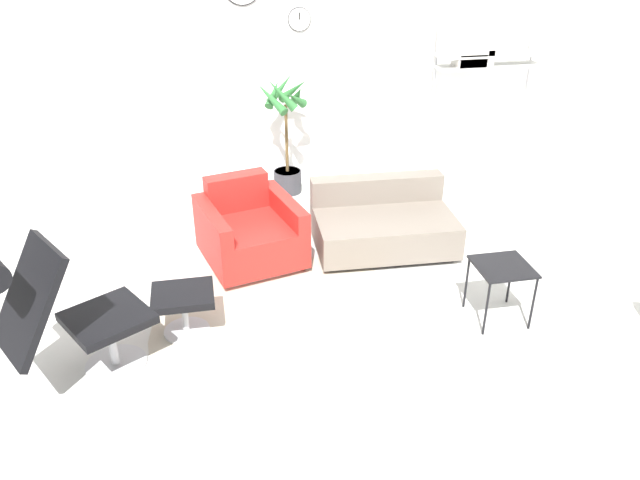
% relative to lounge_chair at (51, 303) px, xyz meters
% --- Properties ---
extents(ground_plane, '(12.00, 12.00, 0.00)m').
position_rel_lounge_chair_xyz_m(ground_plane, '(1.85, 0.39, -0.70)').
color(ground_plane, silver).
extents(wall_back, '(12.00, 0.09, 2.80)m').
position_rel_lounge_chair_xyz_m(wall_back, '(1.85, 3.48, 0.70)').
color(wall_back, white).
rests_on(wall_back, ground_plane).
extents(round_rug, '(2.27, 2.27, 0.01)m').
position_rel_lounge_chair_xyz_m(round_rug, '(1.64, 0.39, -0.70)').
color(round_rug, '#BCB29E').
rests_on(round_rug, ground_plane).
extents(lounge_chair, '(1.13, 0.95, 1.20)m').
position_rel_lounge_chair_xyz_m(lounge_chair, '(0.00, 0.00, 0.00)').
color(lounge_chair, '#BCBCC1').
rests_on(lounge_chair, ground_plane).
extents(ottoman, '(0.47, 0.40, 0.37)m').
position_rel_lounge_chair_xyz_m(ottoman, '(0.81, 0.49, -0.42)').
color(ottoman, '#BCBCC1').
rests_on(ottoman, ground_plane).
extents(armchair_red, '(1.03, 1.07, 0.75)m').
position_rel_lounge_chair_xyz_m(armchair_red, '(1.41, 1.54, -0.42)').
color(armchair_red, silver).
rests_on(armchair_red, ground_plane).
extents(couch_low, '(1.36, 0.93, 0.62)m').
position_rel_lounge_chair_xyz_m(couch_low, '(2.71, 1.56, -0.47)').
color(couch_low, black).
rests_on(couch_low, ground_plane).
extents(side_table, '(0.43, 0.43, 0.49)m').
position_rel_lounge_chair_xyz_m(side_table, '(3.29, 0.20, -0.26)').
color(side_table, black).
rests_on(side_table, ground_plane).
extents(potted_plant, '(0.64, 0.64, 1.38)m').
position_rel_lounge_chair_xyz_m(potted_plant, '(1.99, 3.07, -0.06)').
color(potted_plant, '#333338').
rests_on(potted_plant, ground_plane).
extents(shelf_unit, '(1.25, 0.28, 1.98)m').
position_rel_lounge_chair_xyz_m(shelf_unit, '(4.28, 3.15, 0.72)').
color(shelf_unit, '#BCBCC1').
rests_on(shelf_unit, ground_plane).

